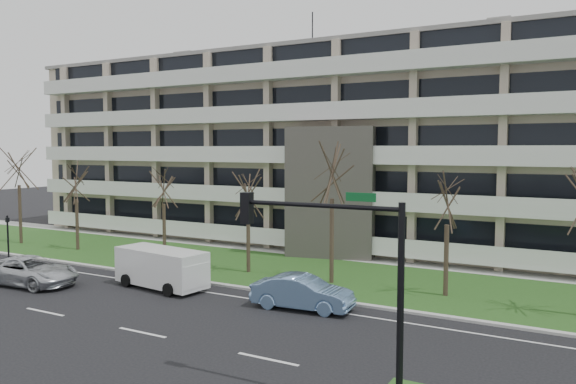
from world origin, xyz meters
The scene contains 17 objects.
ground centered at (0.00, 0.00, 0.00)m, with size 160.00×160.00×0.00m, color black.
grass_verge centered at (0.00, 13.00, 0.03)m, with size 90.00×10.00×0.06m, color #234B19.
curb centered at (0.00, 8.00, 0.06)m, with size 90.00×0.35×0.12m, color #B2B2AD.
sidewalk centered at (0.00, 18.50, 0.04)m, with size 90.00×2.00×0.08m, color #B2B2AD.
lane_edge_line centered at (0.00, 6.50, 0.01)m, with size 90.00×0.12×0.01m, color white.
apartment_building centered at (-0.01, 25.32, 7.61)m, with size 60.50×15.10×18.75m.
silver_pickup centered at (-11.17, 3.05, 0.78)m, with size 2.60×5.64×1.57m, color silver.
blue_sedan centered at (4.17, 6.18, 0.79)m, with size 1.68×4.81×1.58m, color #7AA2D4.
white_van centered at (-4.30, 6.06, 1.26)m, with size 5.65×2.78×2.10m.
traffic_signal centered at (9.62, -1.77, 4.05)m, with size 5.41×0.48×6.26m.
pedestrian_signal centered at (-18.94, 7.11, 1.90)m, with size 0.34×0.30×2.99m.
tree_0 centered at (-23.67, 11.44, 6.47)m, with size 4.16×4.16×8.32m.
tree_1 centered at (-17.47, 11.67, 5.29)m, with size 3.41×3.41×6.81m.
tree_2 centered at (-9.90, 12.60, 5.18)m, with size 3.34×3.34×6.68m.
tree_3 centered at (-2.25, 11.42, 4.99)m, with size 3.21×3.21×6.43m.
tree_4 centered at (3.29, 11.39, 6.62)m, with size 4.25×4.25×8.50m.
tree_5 centered at (9.51, 11.70, 5.11)m, with size 3.29×3.29×6.58m.
Camera 1 is at (16.09, -16.73, 7.52)m, focal length 35.00 mm.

